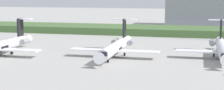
{
  "coord_description": "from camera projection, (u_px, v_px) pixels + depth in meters",
  "views": [
    {
      "loc": [
        21.49,
        -76.62,
        16.42
      ],
      "look_at": [
        0.0,
        9.9,
        3.0
      ],
      "focal_mm": 56.45,
      "sensor_mm": 36.0,
      "label": 1
    }
  ],
  "objects": [
    {
      "name": "distant_hangar",
      "position": [
        219.0,
        8.0,
        163.86
      ],
      "size": [
        47.74,
        27.8,
        17.85
      ],
      "primitive_type": "cube",
      "color": "gray",
      "rests_on": "ground"
    },
    {
      "name": "ground_plane",
      "position": [
        127.0,
        45.0,
        109.88
      ],
      "size": [
        500.0,
        500.0,
        0.0
      ],
      "primitive_type": "plane",
      "color": "#9E9B96"
    },
    {
      "name": "grass_berm",
      "position": [
        144.0,
        30.0,
        140.76
      ],
      "size": [
        320.0,
        20.0,
        2.73
      ],
      "primitive_type": "cube",
      "color": "#426033",
      "rests_on": "ground"
    },
    {
      "name": "regional_jet_nearest",
      "position": [
        1.0,
        46.0,
        92.21
      ],
      "size": [
        22.81,
        31.0,
        9.0
      ],
      "color": "white",
      "rests_on": "ground"
    },
    {
      "name": "regional_jet_second",
      "position": [
        116.0,
        47.0,
        89.96
      ],
      "size": [
        22.81,
        31.0,
        9.0
      ],
      "color": "white",
      "rests_on": "ground"
    },
    {
      "name": "regional_jet_third",
      "position": [
        222.0,
        48.0,
        87.71
      ],
      "size": [
        22.81,
        31.0,
        9.0
      ],
      "color": "white",
      "rests_on": "ground"
    }
  ]
}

